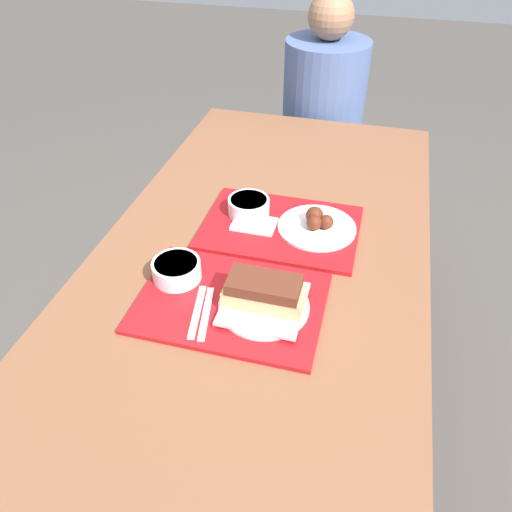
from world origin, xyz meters
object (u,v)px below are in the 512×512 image
Objects in this scene: tray_far at (281,227)px; brisket_sandwich_plate at (264,297)px; tray_near at (231,302)px; bowl_coleslaw_far at (249,205)px; wings_plate_far at (317,224)px; bowl_coleslaw_near at (177,269)px; person_seated_across at (324,99)px.

brisket_sandwich_plate is at bearing -84.19° from tray_far.
bowl_coleslaw_far is (-0.06, 0.37, 0.03)m from tray_near.
bowl_coleslaw_near is at bearing -135.49° from wings_plate_far.
wings_plate_far reaches higher than bowl_coleslaw_far.
brisket_sandwich_plate reaches higher than wings_plate_far.
bowl_coleslaw_far is (-0.14, 0.37, -0.01)m from brisket_sandwich_plate.
bowl_coleslaw_far is at bearing 73.29° from bowl_coleslaw_near.
bowl_coleslaw_near is 0.34m from bowl_coleslaw_far.
tray_near is 0.60× the size of person_seated_across.
person_seated_across is at bearing 92.71° from brisket_sandwich_plate.
tray_near is 0.38m from wings_plate_far.
bowl_coleslaw_far is at bearing 173.36° from wings_plate_far.
bowl_coleslaw_far is at bearing 160.14° from tray_far.
brisket_sandwich_plate is at bearing -11.32° from bowl_coleslaw_near.
brisket_sandwich_plate is 0.40m from bowl_coleslaw_far.
person_seated_across reaches higher than bowl_coleslaw_near.
person_seated_across reaches higher than tray_near.
tray_far is at bearing 81.70° from tray_near.
wings_plate_far is at bearing -6.64° from bowl_coleslaw_far.
wings_plate_far reaches higher than bowl_coleslaw_near.
tray_near is 2.06× the size of brisket_sandwich_plate.
tray_near is at bearing -90.81° from person_seated_across.
wings_plate_far is 0.99m from person_seated_across.
person_seated_across is (0.08, 0.96, -0.04)m from bowl_coleslaw_far.
bowl_coleslaw_far is at bearing -94.51° from person_seated_across.
wings_plate_far reaches higher than tray_near.
bowl_coleslaw_far is (-0.11, 0.04, 0.03)m from tray_far.
brisket_sandwich_plate is at bearing -101.14° from wings_plate_far.
bowl_coleslaw_near is at bearing 168.68° from brisket_sandwich_plate.
wings_plate_far is (0.15, 0.34, 0.02)m from tray_near.
bowl_coleslaw_near reaches higher than tray_near.
person_seated_across is (-0.06, 1.33, -0.05)m from brisket_sandwich_plate.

